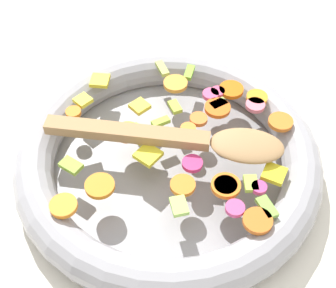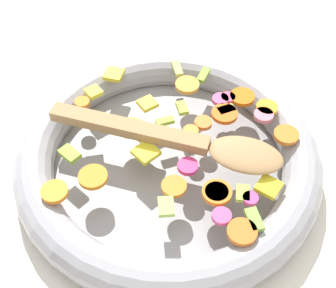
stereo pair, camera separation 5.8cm
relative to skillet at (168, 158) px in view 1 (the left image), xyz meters
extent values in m
plane|color=silver|center=(0.00, 0.00, -0.02)|extent=(4.00, 4.00, 0.00)
cylinder|color=gray|center=(0.00, 0.00, -0.02)|extent=(0.34, 0.34, 0.01)
torus|color=#9E9EA5|center=(0.00, 0.00, 0.00)|extent=(0.39, 0.39, 0.05)
cylinder|color=orange|center=(-0.01, -0.07, 0.03)|extent=(0.03, 0.03, 0.01)
cylinder|color=orange|center=(0.04, -0.14, 0.03)|extent=(0.04, 0.04, 0.01)
cylinder|color=orange|center=(0.05, 0.09, 0.03)|extent=(0.04, 0.04, 0.01)
cylinder|color=orange|center=(0.05, 0.02, 0.03)|extent=(0.03, 0.03, 0.01)
cylinder|color=orange|center=(0.03, 0.01, 0.03)|extent=(0.02, 0.02, 0.01)
cylinder|color=orange|center=(0.14, 0.02, 0.03)|extent=(0.04, 0.04, 0.01)
cylinder|color=orange|center=(-0.09, 0.10, 0.03)|extent=(0.02, 0.02, 0.01)
cylinder|color=orange|center=(-0.10, -0.03, 0.03)|extent=(0.05, 0.05, 0.01)
cylinder|color=orange|center=(0.08, 0.03, 0.03)|extent=(0.05, 0.05, 0.01)
cylinder|color=orange|center=(-0.14, -0.04, 0.03)|extent=(0.04, 0.04, 0.01)
cylinder|color=orange|center=(0.03, -0.09, 0.03)|extent=(0.05, 0.05, 0.01)
cylinder|color=orange|center=(0.15, -0.03, 0.03)|extent=(0.05, 0.05, 0.01)
cylinder|color=orange|center=(-0.04, 0.04, 0.03)|extent=(0.04, 0.04, 0.01)
cylinder|color=#DC610D|center=(0.12, 0.05, 0.03)|extent=(0.05, 0.05, 0.01)
cube|color=#81BA47|center=(0.06, -0.13, 0.03)|extent=(0.01, 0.03, 0.01)
cube|color=#80BF36|center=(0.08, 0.11, 0.03)|extent=(0.03, 0.03, 0.01)
cube|color=#ABC85B|center=(0.09, -0.05, 0.03)|extent=(0.03, 0.02, 0.01)
cube|color=#AFC559|center=(0.05, 0.13, 0.03)|extent=(0.01, 0.03, 0.01)
cube|color=#98C33A|center=(0.01, 0.04, 0.03)|extent=(0.02, 0.01, 0.01)
cube|color=#BFD95A|center=(-0.02, 0.02, 0.03)|extent=(0.03, 0.03, 0.01)
cube|color=#A6C43B|center=(0.03, 0.05, 0.03)|extent=(0.01, 0.02, 0.01)
cube|color=#86B436|center=(-0.12, 0.01, 0.03)|extent=(0.03, 0.03, 0.01)
cube|color=#A7D34A|center=(0.06, -0.10, 0.03)|extent=(0.02, 0.03, 0.01)
cube|color=#A4C547|center=(-0.09, 0.06, 0.03)|extent=(0.03, 0.02, 0.01)
cube|color=#A9DC5F|center=(-0.03, -0.09, 0.03)|extent=(0.02, 0.03, 0.01)
cube|color=#ACCB52|center=(0.09, 0.03, 0.03)|extent=(0.02, 0.02, 0.01)
cylinder|color=#D94184|center=(0.07, -0.11, 0.03)|extent=(0.02, 0.02, 0.01)
cylinder|color=#DA4871|center=(0.10, 0.06, 0.03)|extent=(0.02, 0.02, 0.01)
cylinder|color=#E37184|center=(0.13, 0.01, 0.03)|extent=(0.03, 0.03, 0.01)
cylinder|color=#D94B7C|center=(0.09, 0.05, 0.03)|extent=(0.03, 0.03, 0.01)
cylinder|color=#CA2D6A|center=(0.01, -0.04, 0.03)|extent=(0.03, 0.03, 0.01)
cylinder|color=#D14D70|center=(0.03, -0.09, 0.03)|extent=(0.04, 0.04, 0.01)
cylinder|color=#DA4682|center=(0.03, -0.12, 0.03)|extent=(0.03, 0.03, 0.01)
cube|color=yellow|center=(-0.04, 0.14, 0.03)|extent=(0.03, 0.03, 0.01)
cube|color=yellow|center=(-0.01, 0.07, 0.03)|extent=(0.03, 0.03, 0.01)
cube|color=yellow|center=(-0.07, 0.12, 0.03)|extent=(0.03, 0.03, 0.01)
cube|color=yellow|center=(-0.03, -0.01, 0.03)|extent=(0.04, 0.04, 0.01)
cube|color=yellow|center=(-0.03, 0.03, 0.03)|extent=(0.04, 0.04, 0.01)
cube|color=yellow|center=(0.09, -0.10, 0.03)|extent=(0.04, 0.04, 0.01)
cube|color=#A87F51|center=(-0.04, 0.03, 0.04)|extent=(0.19, 0.13, 0.01)
ellipsoid|color=#A87F51|center=(0.08, -0.05, 0.04)|extent=(0.11, 0.10, 0.01)
camera|label=1|loc=(-0.16, -0.35, 0.47)|focal=50.00mm
camera|label=2|loc=(-0.10, -0.37, 0.47)|focal=50.00mm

